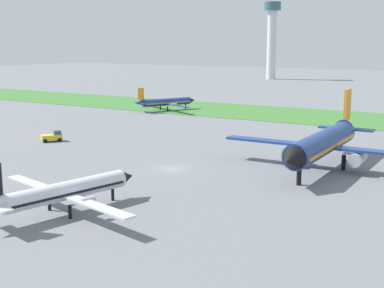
{
  "coord_description": "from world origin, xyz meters",
  "views": [
    {
      "loc": [
        40.34,
        -60.58,
        17.48
      ],
      "look_at": [
        1.11,
        4.16,
        3.0
      ],
      "focal_mm": 49.45,
      "sensor_mm": 36.0,
      "label": 1
    }
  ],
  "objects_px": {
    "airplane_taxiing_turboprop": "(166,102)",
    "airplane_foreground_turboprop": "(64,191)",
    "pushback_tug_near_gate": "(53,136)",
    "airplane_midfield_jet": "(324,143)",
    "control_tower": "(272,34)"
  },
  "relations": [
    {
      "from": "airplane_taxiing_turboprop",
      "to": "airplane_midfield_jet",
      "type": "bearing_deg",
      "value": -101.6
    },
    {
      "from": "airplane_foreground_turboprop",
      "to": "pushback_tug_near_gate",
      "type": "xyz_separation_m",
      "value": [
        -31.4,
        28.89,
        -1.47
      ]
    },
    {
      "from": "airplane_taxiing_turboprop",
      "to": "pushback_tug_near_gate",
      "type": "relative_size",
      "value": 4.91
    },
    {
      "from": "airplane_midfield_jet",
      "to": "airplane_taxiing_turboprop",
      "type": "distance_m",
      "value": 70.25
    },
    {
      "from": "pushback_tug_near_gate",
      "to": "control_tower",
      "type": "xyz_separation_m",
      "value": [
        -32.4,
        177.07,
        20.88
      ]
    },
    {
      "from": "airplane_taxiing_turboprop",
      "to": "airplane_foreground_turboprop",
      "type": "xyz_separation_m",
      "value": [
        38.57,
        -76.08,
        0.06
      ]
    },
    {
      "from": "airplane_midfield_jet",
      "to": "airplane_taxiing_turboprop",
      "type": "relative_size",
      "value": 1.51
    },
    {
      "from": "pushback_tug_near_gate",
      "to": "control_tower",
      "type": "relative_size",
      "value": 0.11
    },
    {
      "from": "airplane_taxiing_turboprop",
      "to": "airplane_foreground_turboprop",
      "type": "height_order",
      "value": "airplane_foreground_turboprop"
    },
    {
      "from": "airplane_midfield_jet",
      "to": "pushback_tug_near_gate",
      "type": "distance_m",
      "value": 48.68
    },
    {
      "from": "airplane_foreground_turboprop",
      "to": "pushback_tug_near_gate",
      "type": "distance_m",
      "value": 42.69
    },
    {
      "from": "airplane_midfield_jet",
      "to": "control_tower",
      "type": "relative_size",
      "value": 0.8
    },
    {
      "from": "airplane_midfield_jet",
      "to": "control_tower",
      "type": "bearing_deg",
      "value": -155.34
    },
    {
      "from": "pushback_tug_near_gate",
      "to": "airplane_taxiing_turboprop",
      "type": "bearing_deg",
      "value": 43.55
    },
    {
      "from": "airplane_midfield_jet",
      "to": "control_tower",
      "type": "xyz_separation_m",
      "value": [
        -80.81,
        172.81,
        18.03
      ]
    }
  ]
}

